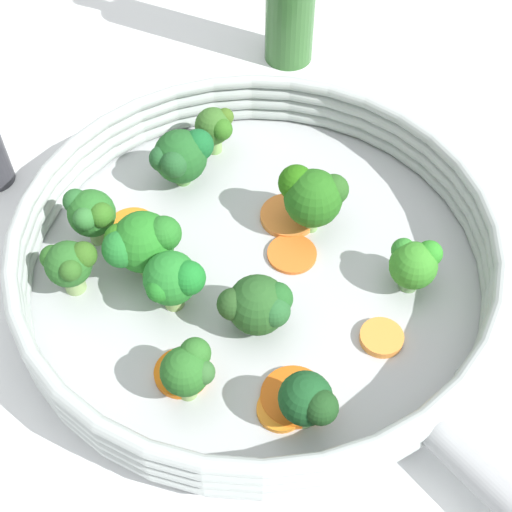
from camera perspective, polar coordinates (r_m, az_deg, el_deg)
name	(u,v)px	position (r m, az deg, el deg)	size (l,w,h in m)	color
ground_plane	(256,279)	(0.55, 0.00, -1.84)	(4.00, 4.00, 0.00)	white
skillet	(256,274)	(0.54, 0.00, -1.42)	(0.35, 0.35, 0.01)	#B2B5B7
skillet_rim_wall	(256,249)	(0.52, 0.00, 0.54)	(0.36, 0.36, 0.05)	#ADB5B2
skillet_rivet_left	(360,461)	(0.46, 8.34, -15.92)	(0.01, 0.01, 0.01)	#B1B3B7
skillet_rivet_right	(461,375)	(0.50, 16.07, -9.17)	(0.01, 0.01, 0.01)	#ADB6BA
carrot_slice_0	(292,254)	(0.55, 2.89, 0.17)	(0.04, 0.04, 0.00)	orange
carrot_slice_1	(288,216)	(0.57, 2.62, 3.22)	(0.05, 0.05, 0.00)	orange
carrot_slice_2	(182,373)	(0.49, -5.98, -9.28)	(0.04, 0.04, 0.00)	orange
carrot_slice_3	(382,338)	(0.51, 10.01, -6.44)	(0.03, 0.03, 0.01)	orange
carrot_slice_4	(294,397)	(0.48, 3.04, -11.17)	(0.04, 0.04, 0.00)	#D65D14
carrot_slice_5	(132,227)	(0.57, -9.89, 2.28)	(0.04, 0.04, 0.00)	orange
carrot_slice_6	(281,410)	(0.48, 1.99, -12.18)	(0.03, 0.03, 0.00)	orange
broccoli_floret_0	(181,156)	(0.58, -6.02, 7.96)	(0.05, 0.05, 0.05)	#5C9348
broccoli_floret_1	(257,305)	(0.49, 0.07, -3.95)	(0.05, 0.04, 0.05)	#7AA058
broccoli_floret_2	(312,195)	(0.54, 4.53, 4.88)	(0.05, 0.05, 0.06)	#82B260
broccoli_floret_3	(91,213)	(0.55, -13.09, 3.33)	(0.04, 0.04, 0.05)	#89AC62
broccoli_floret_4	(189,369)	(0.46, -5.42, -9.00)	(0.04, 0.04, 0.05)	#8DB061
broccoli_floret_5	(69,264)	(0.52, -14.72, -0.61)	(0.04, 0.04, 0.05)	#8CAC65
broccoli_floret_6	(140,244)	(0.52, -9.24, 0.97)	(0.06, 0.05, 0.06)	#789553
broccoli_floret_7	(414,263)	(0.52, 12.53, -0.57)	(0.04, 0.04, 0.04)	#6B955A
broccoli_floret_8	(215,127)	(0.61, -3.26, 10.27)	(0.03, 0.03, 0.04)	#84B65E
broccoli_floret_9	(173,280)	(0.50, -6.65, -1.91)	(0.04, 0.04, 0.05)	#8EAE5F
broccoli_floret_10	(310,402)	(0.45, 4.31, -11.57)	(0.04, 0.04, 0.05)	#648D55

